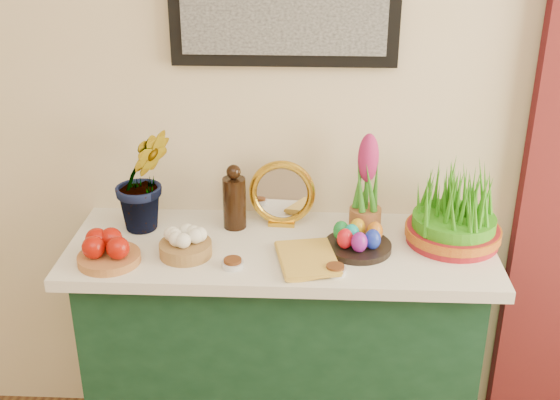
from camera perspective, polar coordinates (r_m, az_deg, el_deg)
The scene contains 13 objects.
sideboard at distance 2.58m, azimuth 0.05°, elevation -12.69°, with size 1.30×0.45×0.85m, color #163E26.
tablecloth at distance 2.34m, azimuth 0.06°, elevation -3.96°, with size 1.40×0.55×0.04m, color silver.
hyacinth_green at distance 2.38m, azimuth -11.12°, elevation 2.95°, with size 0.24×0.20×0.48m, color #328020.
apple_bowl at distance 2.26m, azimuth -13.78°, elevation -4.01°, with size 0.26×0.26×0.10m.
garlic_basket at distance 2.26m, azimuth -7.70°, elevation -3.59°, with size 0.21×0.21×0.09m.
vinegar_cruet at distance 2.40m, azimuth -3.73°, elevation 0.00°, with size 0.08×0.08×0.23m.
mirror at distance 2.41m, azimuth 0.17°, elevation 0.50°, with size 0.23×0.07×0.23m.
book at distance 2.19m, azimuth -0.05°, elevation -4.92°, with size 0.16×0.23×0.03m, color gold.
spice_dish_left at distance 2.19m, azimuth -3.86°, elevation -5.16°, with size 0.07×0.07×0.03m.
spice_dish_right at distance 2.16m, azimuth 4.51°, elevation -5.68°, with size 0.07×0.07×0.03m.
egg_plate at distance 2.28m, azimuth 6.32°, elevation -3.26°, with size 0.27×0.27×0.09m.
hyacinth_pink at distance 2.35m, azimuth 7.05°, elevation 0.87°, with size 0.11×0.11×0.35m.
wheatgrass_sabzeh at distance 2.36m, azimuth 14.04°, elevation -0.88°, with size 0.31×0.31×0.26m.
Camera 1 is at (0.08, -0.05, 1.98)m, focal length 45.00 mm.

